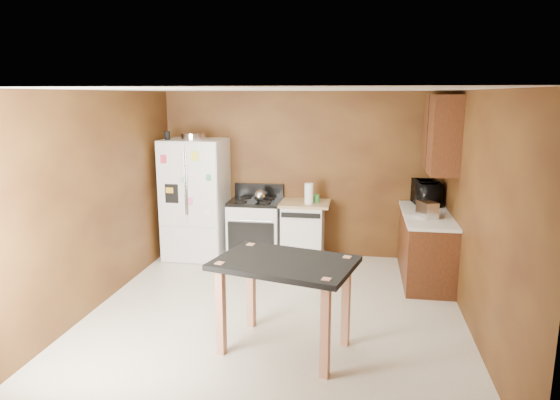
% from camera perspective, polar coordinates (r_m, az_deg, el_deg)
% --- Properties ---
extents(floor, '(4.50, 4.50, 0.00)m').
position_cam_1_polar(floor, '(5.84, -0.51, -12.84)').
color(floor, white).
rests_on(floor, ground).
extents(ceiling, '(4.50, 4.50, 0.00)m').
position_cam_1_polar(ceiling, '(5.30, -0.56, 12.52)').
color(ceiling, white).
rests_on(ceiling, ground).
extents(wall_back, '(4.20, 0.00, 4.20)m').
position_cam_1_polar(wall_back, '(7.62, 2.36, 2.91)').
color(wall_back, brown).
rests_on(wall_back, ground).
extents(wall_front, '(4.20, 0.00, 4.20)m').
position_cam_1_polar(wall_front, '(3.33, -7.24, -9.27)').
color(wall_front, brown).
rests_on(wall_front, ground).
extents(wall_left, '(0.00, 4.50, 4.50)m').
position_cam_1_polar(wall_left, '(6.14, -20.22, -0.04)').
color(wall_left, brown).
rests_on(wall_left, ground).
extents(wall_right, '(0.00, 4.50, 4.50)m').
position_cam_1_polar(wall_right, '(5.49, 21.64, -1.52)').
color(wall_right, brown).
rests_on(wall_right, ground).
extents(roasting_pan, '(0.37, 0.37, 0.09)m').
position_cam_1_polar(roasting_pan, '(7.52, -9.88, 7.19)').
color(roasting_pan, silver).
rests_on(roasting_pan, refrigerator).
extents(pen_cup, '(0.08, 0.08, 0.12)m').
position_cam_1_polar(pen_cup, '(7.52, -12.76, 7.20)').
color(pen_cup, black).
rests_on(pen_cup, refrigerator).
extents(kettle, '(0.17, 0.17, 0.17)m').
position_cam_1_polar(kettle, '(7.36, -2.32, 0.49)').
color(kettle, silver).
rests_on(kettle, gas_range).
extents(paper_towel, '(0.17, 0.17, 0.30)m').
position_cam_1_polar(paper_towel, '(7.24, 3.33, 0.73)').
color(paper_towel, white).
rests_on(paper_towel, dishwasher).
extents(green_canister, '(0.12, 0.12, 0.11)m').
position_cam_1_polar(green_canister, '(7.37, 4.13, 0.18)').
color(green_canister, green).
rests_on(green_canister, dishwasher).
extents(toaster, '(0.27, 0.33, 0.21)m').
position_cam_1_polar(toaster, '(6.67, 16.49, -1.04)').
color(toaster, silver).
rests_on(toaster, right_cabinets).
extents(microwave, '(0.48, 0.63, 0.32)m').
position_cam_1_polar(microwave, '(7.47, 16.28, 0.76)').
color(microwave, black).
rests_on(microwave, right_cabinets).
extents(refrigerator, '(0.90, 0.80, 1.80)m').
position_cam_1_polar(refrigerator, '(7.66, -9.61, 0.13)').
color(refrigerator, white).
rests_on(refrigerator, ground).
extents(gas_range, '(0.76, 0.68, 1.10)m').
position_cam_1_polar(gas_range, '(7.57, -2.81, -3.25)').
color(gas_range, white).
rests_on(gas_range, ground).
extents(dishwasher, '(0.78, 0.63, 0.89)m').
position_cam_1_polar(dishwasher, '(7.49, 2.64, -3.51)').
color(dishwasher, white).
rests_on(dishwasher, ground).
extents(right_cabinets, '(0.63, 1.58, 2.45)m').
position_cam_1_polar(right_cabinets, '(6.94, 16.79, -1.39)').
color(right_cabinets, '#5A3018').
rests_on(right_cabinets, ground).
extents(island, '(1.46, 1.14, 0.92)m').
position_cam_1_polar(island, '(4.79, 0.53, -8.47)').
color(island, black).
rests_on(island, ground).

